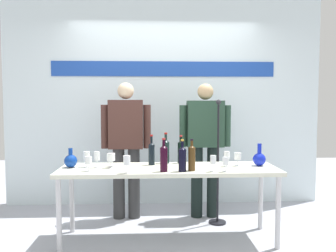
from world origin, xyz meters
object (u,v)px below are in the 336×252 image
object	(u,v)px
display_table	(169,174)
wine_glass_right_2	(238,156)
wine_glass_left_0	(127,161)
wine_glass_left_3	(112,157)
wine_bottle_5	(192,157)
wine_glass_left_1	(110,158)
wine_bottle_3	(182,158)
wine_glass_right_1	(226,161)
wine_glass_left_2	(87,156)
wine_bottle_1	(166,150)
wine_bottle_4	(181,151)
wine_glass_right_3	(227,156)
wine_glass_left_5	(88,161)
wine_bottle_2	(164,157)
presenter_left	(126,142)
presenter_right	(205,141)
wine_bottle_0	(152,153)
wine_glass_left_4	(97,156)
wine_glass_right_0	(213,160)
decanter_blue_left	(71,161)
microphone_stand	(218,183)

from	to	relation	value
display_table	wine_glass_right_2	xyz separation A→B (m)	(0.72, 0.06, 0.16)
wine_glass_left_0	wine_glass_left_3	xyz separation A→B (m)	(-0.17, 0.34, -0.02)
wine_bottle_5	wine_glass_left_1	xyz separation A→B (m)	(-0.79, 0.17, -0.03)
wine_bottle_3	wine_glass_right_1	distance (m)	0.41
wine_bottle_3	wine_glass_left_2	bearing A→B (deg)	164.87
wine_bottle_1	wine_glass_left_2	size ratio (longest dim) A/B	2.06
wine_bottle_4	wine_glass_right_3	size ratio (longest dim) A/B	1.92
display_table	wine_glass_left_5	xyz separation A→B (m)	(-0.77, -0.15, 0.17)
wine_glass_right_1	wine_glass_left_0	bearing A→B (deg)	-178.69
wine_bottle_2	wine_glass_left_2	xyz separation A→B (m)	(-0.77, 0.25, -0.02)
presenter_left	presenter_right	world-z (taller)	presenter_left
wine_bottle_0	wine_glass_left_0	xyz separation A→B (m)	(-0.23, -0.41, -0.01)
presenter_left	wine_bottle_2	distance (m)	1.00
presenter_left	wine_bottle_3	bearing A→B (deg)	-56.70
wine_glass_left_4	wine_glass_left_3	bearing A→B (deg)	21.67
wine_bottle_4	wine_glass_right_0	xyz separation A→B (m)	(0.27, -0.48, -0.02)
presenter_right	wine_glass_right_3	world-z (taller)	presenter_right
wine_bottle_0	wine_glass_left_0	world-z (taller)	wine_bottle_0
wine_bottle_0	wine_bottle_3	world-z (taller)	wine_bottle_0
presenter_left	decanter_blue_left	bearing A→B (deg)	-127.80
presenter_left	wine_glass_left_1	bearing A→B (deg)	-98.44
presenter_right	wine_bottle_2	xyz separation A→B (m)	(-0.53, -0.91, -0.05)
microphone_stand	wine_glass_left_0	bearing A→B (deg)	-143.90
wine_glass_left_0	wine_bottle_0	bearing A→B (deg)	60.93
wine_bottle_5	wine_glass_left_1	size ratio (longest dim) A/B	2.08
wine_bottle_4	wine_glass_left_3	xyz separation A→B (m)	(-0.72, -0.17, -0.04)
wine_bottle_5	wine_glass_left_0	world-z (taller)	wine_bottle_5
wine_bottle_3	wine_glass_left_3	xyz separation A→B (m)	(-0.69, 0.29, -0.03)
display_table	wine_glass_left_1	bearing A→B (deg)	-179.52
wine_glass_left_5	wine_bottle_5	bearing A→B (deg)	-1.08
wine_bottle_0	wine_bottle_5	xyz separation A→B (m)	(0.38, -0.33, 0.00)
wine_glass_left_0	wine_glass_right_0	bearing A→B (deg)	1.98
wine_glass_left_0	wine_glass_left_2	bearing A→B (deg)	143.67
wine_bottle_0	wine_glass_left_5	xyz separation A→B (m)	(-0.60, -0.31, -0.03)
wine_bottle_3	wine_glass_left_2	size ratio (longest dim) A/B	1.90
wine_bottle_5	microphone_stand	distance (m)	0.85
wine_glass_left_4	display_table	bearing A→B (deg)	-2.28
wine_bottle_4	wine_glass_left_2	size ratio (longest dim) A/B	1.88
wine_glass_right_1	wine_bottle_3	bearing A→B (deg)	175.01
wine_glass_left_2	wine_glass_right_2	distance (m)	1.54
wine_bottle_2	microphone_stand	bearing A→B (deg)	45.80
decanter_blue_left	wine_glass_right_3	bearing A→B (deg)	-0.84
display_table	wine_bottle_1	bearing A→B (deg)	94.41
wine_bottle_5	wine_glass_left_3	size ratio (longest dim) A/B	2.22
presenter_left	wine_glass_left_2	size ratio (longest dim) A/B	10.17
wine_bottle_3	wine_glass_right_2	bearing A→B (deg)	23.48
display_table	wine_bottle_2	world-z (taller)	wine_bottle_2
decanter_blue_left	presenter_right	distance (m)	1.61
presenter_left	wine_bottle_2	bearing A→B (deg)	-65.15
wine_glass_left_3	wine_glass_left_4	xyz separation A→B (m)	(-0.15, -0.06, 0.02)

